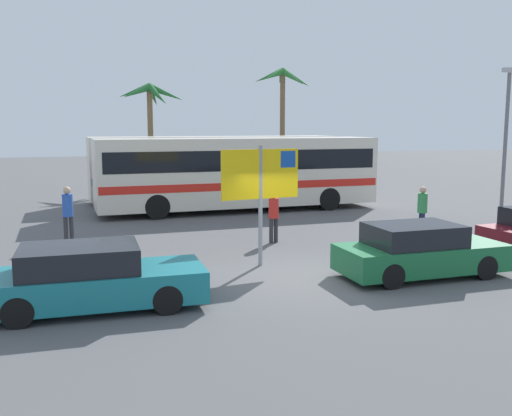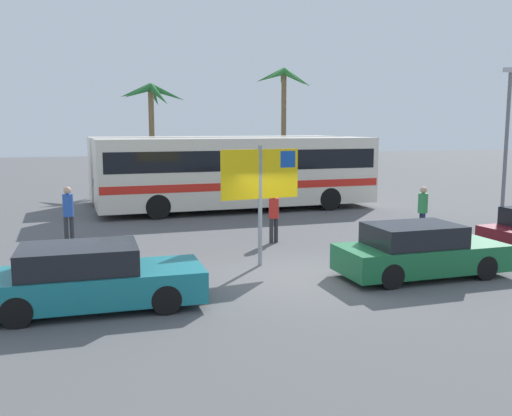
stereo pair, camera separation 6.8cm
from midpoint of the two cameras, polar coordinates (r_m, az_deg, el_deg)
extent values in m
plane|color=#565659|center=(14.27, 4.71, -6.84)|extent=(120.00, 120.00, 0.00)
cube|color=silver|center=(24.93, -1.83, 3.68)|extent=(12.19, 2.68, 2.90)
cube|color=black|center=(24.89, -1.83, 4.94)|extent=(11.70, 2.71, 0.84)
cube|color=red|center=(24.97, -1.82, 2.52)|extent=(12.07, 2.71, 0.32)
cylinder|color=black|center=(27.50, 4.97, 1.52)|extent=(1.00, 0.28, 1.00)
cylinder|color=black|center=(25.32, 7.20, 0.90)|extent=(1.00, 0.28, 1.00)
cylinder|color=black|center=(25.41, -10.80, 0.85)|extent=(1.00, 0.28, 1.00)
cylinder|color=black|center=(23.03, -9.93, 0.11)|extent=(1.00, 0.28, 1.00)
cube|color=silver|center=(28.55, -4.15, 4.24)|extent=(12.19, 2.68, 2.90)
cube|color=black|center=(28.52, -4.16, 5.34)|extent=(11.70, 2.71, 0.84)
cube|color=#1E70B7|center=(28.59, -4.14, 3.23)|extent=(12.07, 2.71, 0.32)
cylinder|color=black|center=(30.97, 2.07, 2.29)|extent=(1.00, 0.28, 1.00)
cylinder|color=black|center=(28.73, 3.81, 1.82)|extent=(1.00, 0.28, 1.00)
cylinder|color=black|center=(29.14, -11.95, 1.75)|extent=(1.00, 0.28, 1.00)
cylinder|color=black|center=(26.75, -11.30, 1.20)|extent=(1.00, 0.28, 1.00)
cylinder|color=gray|center=(15.03, 0.31, 0.18)|extent=(0.11, 0.11, 3.20)
cube|color=yellow|center=(14.93, 0.32, 3.42)|extent=(2.19, 0.28, 1.30)
cube|color=#1447A8|center=(15.26, 3.05, 4.90)|extent=(0.44, 0.11, 0.44)
cube|color=#19757F|center=(12.15, -16.03, -7.46)|extent=(4.51, 1.93, 0.64)
cube|color=black|center=(12.01, -17.41, -4.85)|extent=(2.38, 1.69, 0.52)
cylinder|color=black|center=(13.04, -9.93, -7.03)|extent=(0.61, 0.19, 0.60)
cylinder|color=black|center=(11.52, -9.01, -9.06)|extent=(0.61, 0.19, 0.60)
cylinder|color=black|center=(13.04, -22.14, -7.53)|extent=(0.61, 0.19, 0.60)
cylinder|color=black|center=(11.52, -22.90, -9.62)|extent=(0.61, 0.19, 0.60)
cube|color=#196638|center=(14.71, 16.10, -4.74)|extent=(4.19, 1.75, 0.64)
cube|color=black|center=(14.46, 15.37, -2.58)|extent=(2.19, 1.58, 0.52)
cylinder|color=black|center=(16.10, 18.36, -4.40)|extent=(0.60, 0.17, 0.60)
cylinder|color=black|center=(14.92, 21.86, -5.56)|extent=(0.60, 0.17, 0.60)
cylinder|color=black|center=(14.73, 10.20, -5.26)|extent=(0.60, 0.17, 0.60)
cylinder|color=black|center=(13.44, 13.32, -6.66)|extent=(0.60, 0.17, 0.60)
cylinder|color=black|center=(18.58, 22.83, -2.98)|extent=(0.61, 0.19, 0.60)
cylinder|color=#2D2D33|center=(18.86, -18.58, -2.16)|extent=(0.13, 0.13, 0.89)
cylinder|color=#2D2D33|center=(18.89, -18.05, -2.12)|extent=(0.13, 0.13, 0.89)
cylinder|color=#2851B2|center=(18.76, -18.43, 0.25)|extent=(0.32, 0.32, 0.70)
sphere|color=tan|center=(18.70, -18.49, 1.68)|extent=(0.24, 0.24, 0.24)
cylinder|color=#2D2D33|center=(18.12, 1.42, -2.28)|extent=(0.13, 0.13, 0.80)
cylinder|color=#2D2D33|center=(18.22, 1.89, -2.22)|extent=(0.13, 0.13, 0.80)
cylinder|color=red|center=(18.05, 1.67, -0.01)|extent=(0.32, 0.32, 0.63)
sphere|color=tan|center=(18.00, 1.67, 1.32)|extent=(0.22, 0.22, 0.22)
cylinder|color=#1E2347|center=(19.95, 16.04, -1.59)|extent=(0.13, 0.13, 0.83)
cylinder|color=#1E2347|center=(19.78, 16.22, -1.68)|extent=(0.13, 0.13, 0.83)
cylinder|color=#338E4C|center=(19.75, 16.22, 0.48)|extent=(0.32, 0.32, 0.65)
sphere|color=tan|center=(19.70, 16.27, 1.75)|extent=(0.22, 0.22, 0.22)
cylinder|color=slate|center=(23.36, 23.55, 5.37)|extent=(0.14, 0.14, 5.63)
cube|color=#B2B2B7|center=(23.43, 23.97, 12.50)|extent=(0.56, 0.20, 0.16)
cylinder|color=brown|center=(36.81, 2.60, 7.84)|extent=(0.32, 0.32, 6.91)
cone|color=#2D7533|center=(37.12, 3.98, 12.77)|extent=(1.99, 0.76, 1.31)
cone|color=#2D7533|center=(37.87, 2.47, 12.93)|extent=(0.95, 2.06, 1.02)
cone|color=#2D7533|center=(37.24, 1.22, 13.01)|extent=(1.83, 1.61, 1.03)
cone|color=#2D7533|center=(36.19, 1.74, 13.14)|extent=(1.93, 1.45, 1.04)
cone|color=#2D7533|center=(36.34, 3.66, 12.88)|extent=(1.22, 1.95, 1.30)
cylinder|color=brown|center=(33.88, -10.54, 6.66)|extent=(0.32, 0.32, 5.71)
cone|color=#23662D|center=(33.99, -9.01, 11.23)|extent=(2.11, 0.61, 1.15)
cone|color=#23662D|center=(34.79, -10.30, 10.93)|extent=(1.17, 2.04, 1.37)
cone|color=#23662D|center=(34.38, -12.16, 11.28)|extent=(1.96, 1.58, 0.97)
cone|color=#23662D|center=(33.27, -11.92, 11.28)|extent=(1.97, 1.54, 1.09)
cone|color=#23662D|center=(33.15, -9.86, 11.04)|extent=(1.16, 2.02, 1.41)
camera|label=1|loc=(0.03, -90.12, -0.02)|focal=40.00mm
camera|label=2|loc=(0.03, 89.88, 0.02)|focal=40.00mm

